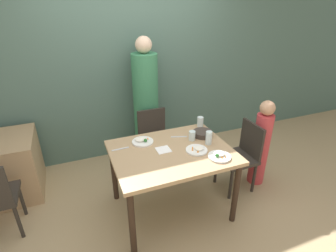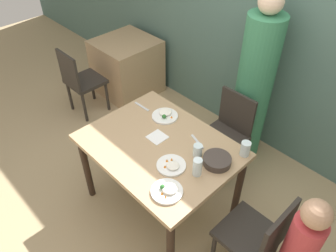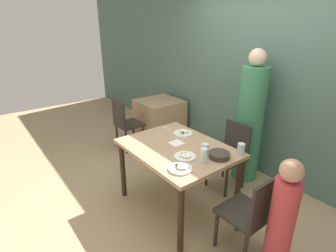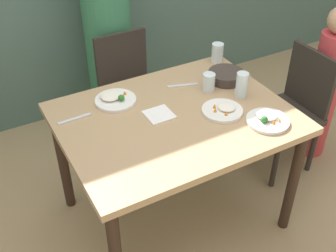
% 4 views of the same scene
% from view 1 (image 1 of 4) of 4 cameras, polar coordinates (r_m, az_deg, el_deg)
% --- Properties ---
extents(ground_plane, '(10.00, 10.00, 0.00)m').
position_cam_1_polar(ground_plane, '(3.13, 0.71, -17.44)').
color(ground_plane, tan).
extents(wall_back, '(10.00, 0.06, 2.70)m').
position_cam_1_polar(wall_back, '(3.74, -7.91, 13.40)').
color(wall_back, '#4C6B60').
rests_on(wall_back, ground_plane).
extents(dining_table, '(1.21, 0.93, 0.76)m').
position_cam_1_polar(dining_table, '(2.71, 0.79, -7.07)').
color(dining_table, tan).
rests_on(dining_table, ground_plane).
extents(chair_adult_spot, '(0.40, 0.40, 0.85)m').
position_cam_1_polar(chair_adult_spot, '(3.49, -2.90, -2.93)').
color(chair_adult_spot, '#2D2823').
rests_on(chair_adult_spot, ground_plane).
extents(chair_child_spot, '(0.40, 0.40, 0.85)m').
position_cam_1_polar(chair_child_spot, '(3.29, 15.70, -5.93)').
color(chair_child_spot, '#2D2823').
rests_on(chair_child_spot, ground_plane).
extents(person_adult, '(0.34, 0.34, 1.74)m').
position_cam_1_polar(person_adult, '(3.64, -4.81, 4.26)').
color(person_adult, '#387F56').
rests_on(person_adult, ground_plane).
extents(person_child, '(0.20, 0.20, 1.11)m').
position_cam_1_polar(person_child, '(3.41, 19.57, -3.89)').
color(person_child, '#C63D42').
rests_on(person_child, ground_plane).
extents(bowl_curry, '(0.21, 0.21, 0.06)m').
position_cam_1_polar(bowl_curry, '(2.95, 7.54, -1.58)').
color(bowl_curry, '#3D332D').
rests_on(bowl_curry, dining_table).
extents(plate_rice_adult, '(0.23, 0.23, 0.05)m').
position_cam_1_polar(plate_rice_adult, '(2.81, -5.64, -3.28)').
color(plate_rice_adult, white).
rests_on(plate_rice_adult, dining_table).
extents(plate_rice_child, '(0.22, 0.22, 0.04)m').
position_cam_1_polar(plate_rice_child, '(2.67, 6.32, -5.17)').
color(plate_rice_child, white).
rests_on(plate_rice_child, dining_table).
extents(plate_noodles, '(0.22, 0.22, 0.05)m').
position_cam_1_polar(plate_noodles, '(2.60, 11.13, -6.36)').
color(plate_noodles, white).
rests_on(plate_noodles, dining_table).
extents(glass_water_tall, '(0.07, 0.07, 0.12)m').
position_cam_1_polar(glass_water_tall, '(3.15, 7.04, 0.93)').
color(glass_water_tall, silver).
rests_on(glass_water_tall, dining_table).
extents(glass_water_short, '(0.07, 0.07, 0.15)m').
position_cam_1_polar(glass_water_short, '(2.78, 8.86, -2.56)').
color(glass_water_short, silver).
rests_on(glass_water_short, dining_table).
extents(glass_water_center, '(0.07, 0.07, 0.10)m').
position_cam_1_polar(glass_water_center, '(2.84, 5.26, -2.11)').
color(glass_water_center, silver).
rests_on(glass_water_center, dining_table).
extents(napkin_folded, '(0.14, 0.14, 0.01)m').
position_cam_1_polar(napkin_folded, '(2.67, -1.02, -5.20)').
color(napkin_folded, white).
rests_on(napkin_folded, dining_table).
extents(fork_steel, '(0.18, 0.03, 0.01)m').
position_cam_1_polar(fork_steel, '(2.73, -10.33, -4.94)').
color(fork_steel, silver).
rests_on(fork_steel, dining_table).
extents(spoon_steel, '(0.18, 0.08, 0.01)m').
position_cam_1_polar(spoon_steel, '(2.91, 2.41, -2.36)').
color(spoon_steel, silver).
rests_on(spoon_steel, dining_table).
extents(background_table, '(0.70, 0.72, 0.73)m').
position_cam_1_polar(background_table, '(3.65, -31.68, -7.67)').
color(background_table, tan).
rests_on(background_table, ground_plane).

